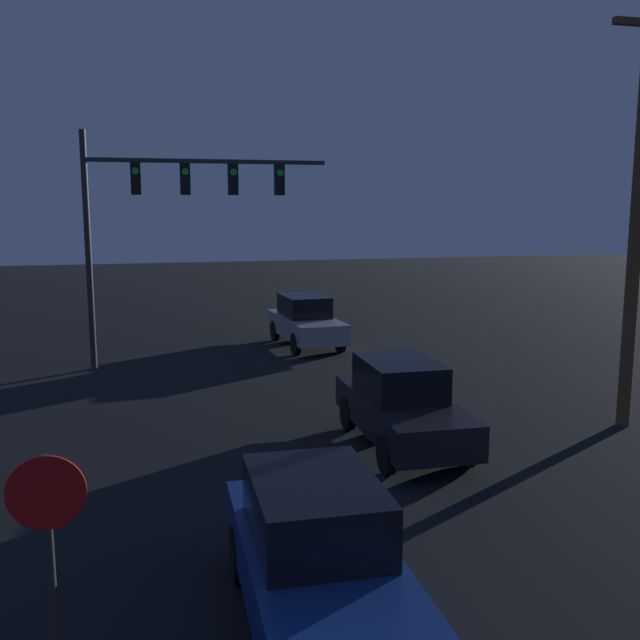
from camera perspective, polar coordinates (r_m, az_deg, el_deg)
The scene contains 6 objects.
car_near at distance 8.32m, azimuth -0.19°, elevation -18.41°, with size 1.76×4.23×1.70m.
car_mid at distance 14.13m, azimuth 6.53°, elevation -6.70°, with size 1.75×4.23×1.70m.
car_far at distance 23.89m, azimuth -1.16°, elevation -0.08°, with size 1.89×4.28×1.70m.
traffic_signal_mast at distance 21.16m, azimuth -12.22°, elevation 9.18°, with size 6.98×0.30×6.76m.
stop_sign at distance 6.95m, azimuth -20.82°, elevation -16.30°, with size 0.67×0.07×2.59m.
utility_pole at distance 16.20m, azimuth 24.09°, elevation 8.54°, with size 1.67×0.28×9.18m.
Camera 1 is at (-3.63, 0.36, 4.72)m, focal length 40.00 mm.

